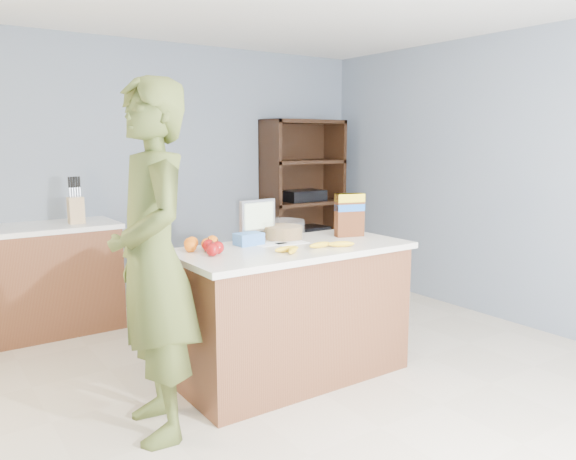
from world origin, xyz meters
TOP-DOWN VIEW (x-y plane):
  - floor at (0.00, 0.00)m, footprint 4.50×5.00m
  - walls at (0.00, 0.00)m, footprint 4.52×5.02m
  - counter_peninsula at (0.00, 0.30)m, footprint 1.56×0.76m
  - back_cabinet at (-1.20, 2.20)m, footprint 1.24×0.62m
  - shelving_unit at (1.55, 2.35)m, footprint 0.90×0.40m
  - person at (-1.02, 0.13)m, footprint 0.55×0.75m
  - knife_block at (-0.90, 2.14)m, footprint 0.12×0.10m
  - envelopes at (-0.01, 0.41)m, footprint 0.36×0.18m
  - bananas at (0.02, 0.13)m, footprint 0.56×0.15m
  - apples at (-0.55, 0.36)m, footprint 0.13×0.21m
  - oranges at (-0.55, 0.53)m, footprint 0.26×0.22m
  - blue_carton at (-0.21, 0.50)m, footprint 0.19×0.13m
  - salad_bowl at (0.11, 0.57)m, footprint 0.30×0.30m
  - tv at (-0.07, 0.62)m, footprint 0.28×0.12m
  - cereal_box at (0.55, 0.37)m, footprint 0.22×0.13m

SIDE VIEW (x-z plane):
  - floor at x=0.00m, z-range -0.01..0.01m
  - counter_peninsula at x=0.00m, z-range -0.03..0.87m
  - back_cabinet at x=-1.20m, z-range 0.00..0.90m
  - shelving_unit at x=1.55m, z-range -0.04..1.76m
  - envelopes at x=-0.01m, z-range 0.90..0.90m
  - bananas at x=0.02m, z-range 0.90..0.94m
  - oranges at x=-0.55m, z-range 0.90..0.98m
  - apples at x=-0.55m, z-range 0.90..0.98m
  - blue_carton at x=-0.21m, z-range 0.90..0.98m
  - person at x=-1.02m, z-range 0.00..1.91m
  - salad_bowl at x=0.11m, z-range 0.89..1.02m
  - knife_block at x=-0.90m, z-range 0.86..1.17m
  - tv at x=-0.07m, z-range 0.92..1.20m
  - cereal_box at x=0.55m, z-range 0.93..1.24m
  - walls at x=0.00m, z-range 0.40..2.91m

